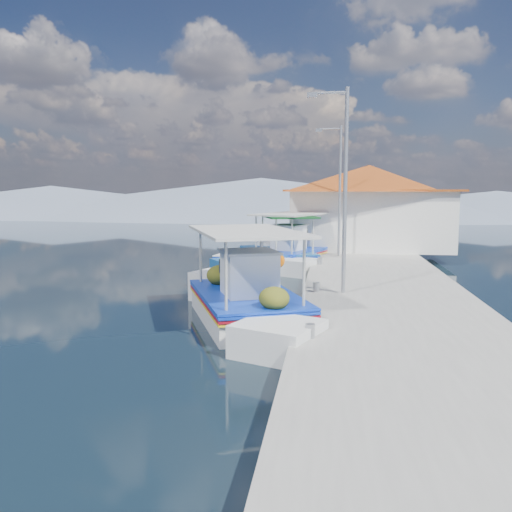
# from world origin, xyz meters

# --- Properties ---
(ground) EXTENTS (160.00, 160.00, 0.00)m
(ground) POSITION_xyz_m (0.00, 0.00, 0.00)
(ground) COLOR black
(ground) RESTS_ON ground
(quay) EXTENTS (5.00, 44.00, 0.50)m
(quay) POSITION_xyz_m (5.90, 6.00, 0.25)
(quay) COLOR #A8A59D
(quay) RESTS_ON ground
(bollards) EXTENTS (0.20, 17.20, 0.30)m
(bollards) POSITION_xyz_m (3.80, 5.25, 0.65)
(bollards) COLOR #A5A8AD
(bollards) RESTS_ON quay
(main_caique) EXTENTS (4.53, 7.81, 2.78)m
(main_caique) POSITION_xyz_m (1.99, 0.19, 0.54)
(main_caique) COLOR white
(main_caique) RESTS_ON ground
(caique_green_canopy) EXTENTS (3.52, 6.81, 2.67)m
(caique_green_canopy) POSITION_xyz_m (2.20, 10.59, 0.40)
(caique_green_canopy) COLOR white
(caique_green_canopy) RESTS_ON ground
(caique_blue_hull) EXTENTS (2.27, 5.48, 0.99)m
(caique_blue_hull) POSITION_xyz_m (0.07, 10.40, 0.27)
(caique_blue_hull) COLOR #195598
(caique_blue_hull) RESTS_ON ground
(caique_far) EXTENTS (4.21, 7.32, 2.77)m
(caique_far) POSITION_xyz_m (2.38, 10.96, 0.51)
(caique_far) COLOR white
(caique_far) RESTS_ON ground
(harbor_building) EXTENTS (10.49, 10.49, 4.40)m
(harbor_building) POSITION_xyz_m (6.20, 15.00, 2.78)
(harbor_building) COLOR white
(harbor_building) RESTS_ON quay
(lamp_post_near) EXTENTS (1.21, 0.14, 6.00)m
(lamp_post_near) POSITION_xyz_m (4.51, 2.00, 3.85)
(lamp_post_near) COLOR #A5A8AD
(lamp_post_near) RESTS_ON quay
(lamp_post_far) EXTENTS (1.21, 0.14, 6.00)m
(lamp_post_far) POSITION_xyz_m (4.51, 11.00, 3.85)
(lamp_post_far) COLOR #A5A8AD
(lamp_post_far) RESTS_ON quay
(mountain_ridge) EXTENTS (171.40, 96.00, 5.50)m
(mountain_ridge) POSITION_xyz_m (6.54, 56.00, 2.04)
(mountain_ridge) COLOR gray
(mountain_ridge) RESTS_ON ground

